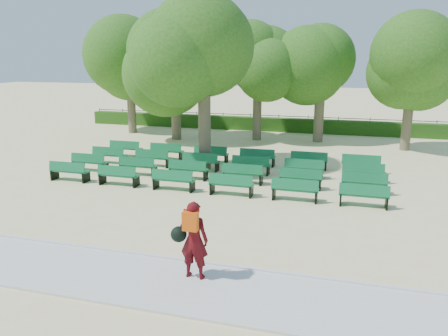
# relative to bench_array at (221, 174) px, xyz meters

# --- Properties ---
(ground) EXTENTS (120.00, 120.00, 0.00)m
(ground) POSITION_rel_bench_array_xyz_m (-0.55, -1.74, -0.08)
(ground) COLOR beige
(paving) EXTENTS (30.00, 2.20, 0.06)m
(paving) POSITION_rel_bench_array_xyz_m (-0.55, -9.14, -0.05)
(paving) COLOR silver
(paving) RESTS_ON ground
(curb) EXTENTS (30.00, 0.12, 0.10)m
(curb) POSITION_rel_bench_array_xyz_m (-0.55, -7.99, -0.03)
(curb) COLOR silver
(curb) RESTS_ON ground
(hedge) EXTENTS (26.00, 0.70, 0.90)m
(hedge) POSITION_rel_bench_array_xyz_m (-0.55, 12.26, 0.37)
(hedge) COLOR #245014
(hedge) RESTS_ON ground
(fence) EXTENTS (26.00, 0.10, 1.02)m
(fence) POSITION_rel_bench_array_xyz_m (-0.55, 12.66, -0.08)
(fence) COLOR black
(fence) RESTS_ON ground
(tree_line) EXTENTS (21.80, 6.80, 7.04)m
(tree_line) POSITION_rel_bench_array_xyz_m (-0.55, 8.26, -0.08)
(tree_line) COLOR #2F611A
(tree_line) RESTS_ON ground
(bench_array) EXTENTS (1.66, 0.58, 1.03)m
(bench_array) POSITION_rel_bench_array_xyz_m (0.00, 0.00, 0.00)
(bench_array) COLOR #126939
(bench_array) RESTS_ON ground
(tree_among) EXTENTS (4.58, 4.58, 6.71)m
(tree_among) POSITION_rel_bench_array_xyz_m (-1.07, 1.08, 4.53)
(tree_among) COLOR brown
(tree_among) RESTS_ON ground
(person) EXTENTS (0.86, 0.52, 1.82)m
(person) POSITION_rel_bench_array_xyz_m (1.92, -8.72, 0.92)
(person) COLOR #4A0A0E
(person) RESTS_ON ground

